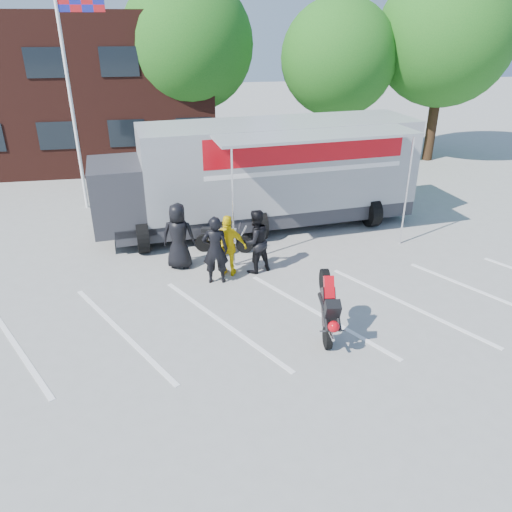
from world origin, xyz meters
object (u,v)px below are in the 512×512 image
object	(u,v)px
tree_mid	(338,58)
spectator_leather_c	(255,241)
tree_right	(445,37)
spectator_leather_b	(215,250)
tree_left	(187,44)
spectator_hivis	(228,246)
parked_motorcycle	(224,252)
transporter_truck	(265,225)
flagpole	(74,70)
spectator_leather_a	(179,236)
stunt_bike_rider	(322,332)

from	to	relation	value
tree_mid	spectator_leather_c	xyz separation A→B (m)	(-5.95, -11.44, -4.00)
tree_right	spectator_leather_b	xyz separation A→B (m)	(-12.14, -11.40, -4.90)
tree_left	tree_right	bearing A→B (deg)	-7.13
spectator_leather_c	spectator_hivis	size ratio (longest dim) A/B	1.05
tree_right	spectator_hivis	xyz separation A→B (m)	(-11.74, -11.03, -4.98)
tree_left	parked_motorcycle	bearing A→B (deg)	-88.41
transporter_truck	spectator_leather_c	bearing A→B (deg)	-111.29
tree_left	tree_mid	xyz separation A→B (m)	(7.00, -1.00, -0.62)
flagpole	tree_right	bearing A→B (deg)	15.48
spectator_leather_b	spectator_leather_c	xyz separation A→B (m)	(1.19, 0.46, -0.03)
tree_left	spectator_leather_b	distance (m)	13.69
tree_left	spectator_hivis	world-z (taller)	tree_left
spectator_leather_a	spectator_leather_c	xyz separation A→B (m)	(2.14, -0.65, -0.04)
parked_motorcycle	tree_mid	bearing A→B (deg)	-20.53
tree_right	parked_motorcycle	bearing A→B (deg)	-140.98
tree_right	transporter_truck	distance (m)	13.83
flagpole	tree_left	bearing A→B (deg)	54.72
parked_motorcycle	spectator_hivis	bearing A→B (deg)	-168.41
flagpole	spectator_leather_b	bearing A→B (deg)	-59.26
tree_mid	spectator_leather_b	distance (m)	14.43
tree_right	spectator_leather_b	size ratio (longest dim) A/B	4.68
transporter_truck	spectator_leather_c	world-z (taller)	spectator_leather_c
tree_right	spectator_leather_a	size ratio (longest dim) A/B	4.63
stunt_bike_rider	spectator_hivis	distance (m)	3.85
tree_left	parked_motorcycle	size ratio (longest dim) A/B	4.58
stunt_bike_rider	spectator_leather_a	xyz separation A→B (m)	(-3.16, 4.02, 0.98)
spectator_leather_c	transporter_truck	bearing A→B (deg)	-127.19
tree_left	tree_right	distance (m)	12.10
parked_motorcycle	spectator_hivis	xyz separation A→B (m)	(-0.05, -1.55, 0.90)
tree_right	spectator_leather_a	bearing A→B (deg)	-141.83
spectator_leather_b	spectator_hivis	bearing A→B (deg)	-131.29
transporter_truck	spectator_leather_a	distance (m)	4.27
tree_left	transporter_truck	xyz separation A→B (m)	(1.97, -8.99, -5.57)
flagpole	spectator_leather_a	bearing A→B (deg)	-61.47
tree_left	stunt_bike_rider	xyz separation A→B (m)	(2.07, -15.81, -5.57)
tree_left	tree_right	xyz separation A→B (m)	(12.00, -1.50, 0.31)
tree_right	parked_motorcycle	world-z (taller)	tree_right
tree_left	spectator_leather_b	world-z (taller)	tree_left
transporter_truck	spectator_leather_b	size ratio (longest dim) A/B	5.80
flagpole	spectator_leather_a	world-z (taller)	flagpole
tree_left	parked_motorcycle	world-z (taller)	tree_left
tree_right	spectator_leather_b	world-z (taller)	tree_right
transporter_truck	tree_left	bearing A→B (deg)	96.15
flagpole	parked_motorcycle	distance (m)	8.43
parked_motorcycle	spectator_leather_a	bearing A→B (deg)	133.57
spectator_leather_a	spectator_leather_b	size ratio (longest dim) A/B	1.01
flagpole	tree_right	world-z (taller)	tree_right
transporter_truck	spectator_hivis	world-z (taller)	spectator_hivis
tree_left	spectator_leather_a	xyz separation A→B (m)	(-1.10, -11.79, -4.58)
spectator_hivis	spectator_leather_c	bearing A→B (deg)	-152.55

